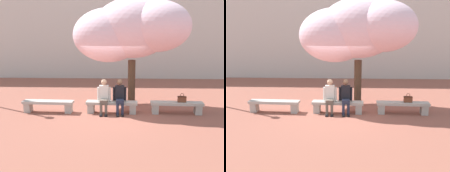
{
  "view_description": "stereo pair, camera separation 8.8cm",
  "coord_description": "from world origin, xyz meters",
  "views": [
    {
      "loc": [
        0.4,
        -9.53,
        2.86
      ],
      "look_at": [
        0.0,
        0.2,
        1.0
      ],
      "focal_mm": 42.0,
      "sensor_mm": 36.0,
      "label": 1
    },
    {
      "loc": [
        0.49,
        -9.53,
        2.86
      ],
      "look_at": [
        0.0,
        0.2,
        1.0
      ],
      "focal_mm": 42.0,
      "sensor_mm": 36.0,
      "label": 2
    }
  ],
  "objects": [
    {
      "name": "person_seated_right",
      "position": [
        0.3,
        -0.05,
        0.7
      ],
      "size": [
        0.51,
        0.7,
        1.29
      ],
      "color": "black",
      "rests_on": "ground"
    },
    {
      "name": "building_facade",
      "position": [
        0.0,
        10.22,
        4.29
      ],
      "size": [
        28.0,
        4.0,
        8.59
      ],
      "primitive_type": "cube",
      "color": "beige",
      "rests_on": "ground"
    },
    {
      "name": "handbag",
      "position": [
        2.61,
        0.0,
        0.58
      ],
      "size": [
        0.3,
        0.15,
        0.34
      ],
      "color": "brown",
      "rests_on": "stone_bench_center"
    },
    {
      "name": "person_seated_left",
      "position": [
        -0.29,
        -0.05,
        0.7
      ],
      "size": [
        0.51,
        0.69,
        1.29
      ],
      "color": "black",
      "rests_on": "ground"
    },
    {
      "name": "stone_bench_center",
      "position": [
        2.42,
        0.0,
        0.31
      ],
      "size": [
        1.93,
        0.49,
        0.45
      ],
      "color": "#ADA89E",
      "rests_on": "ground"
    },
    {
      "name": "ground_plane",
      "position": [
        0.0,
        0.0,
        0.0
      ],
      "size": [
        100.0,
        100.0,
        0.0
      ],
      "primitive_type": "plane",
      "color": "#8E5142"
    },
    {
      "name": "stone_bench_west_end",
      "position": [
        -2.42,
        0.0,
        0.31
      ],
      "size": [
        1.93,
        0.49,
        0.45
      ],
      "color": "#ADA89E",
      "rests_on": "ground"
    },
    {
      "name": "cherry_tree_main",
      "position": [
        0.72,
        1.15,
        3.09
      ],
      "size": [
        4.67,
        2.94,
        4.35
      ],
      "color": "#473323",
      "rests_on": "ground"
    },
    {
      "name": "stone_bench_near_west",
      "position": [
        0.0,
        0.0,
        0.31
      ],
      "size": [
        1.93,
        0.49,
        0.45
      ],
      "color": "#ADA89E",
      "rests_on": "ground"
    }
  ]
}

